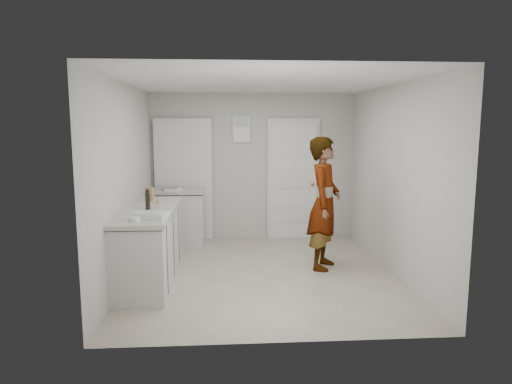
{
  "coord_description": "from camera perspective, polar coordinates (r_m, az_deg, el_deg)",
  "views": [
    {
      "loc": [
        -0.48,
        -5.89,
        1.97
      ],
      "look_at": [
        -0.06,
        0.4,
        1.04
      ],
      "focal_mm": 32.0,
      "sensor_mm": 36.0,
      "label": 1
    }
  ],
  "objects": [
    {
      "name": "spice_jar",
      "position": [
        6.2,
        -12.06,
        -1.13
      ],
      "size": [
        0.05,
        0.05,
        0.08
      ],
      "primitive_type": "cylinder",
      "color": "tan",
      "rests_on": "main_counter"
    },
    {
      "name": "oil_cruet_a",
      "position": [
        5.92,
        -13.41,
        -0.93
      ],
      "size": [
        0.06,
        0.06,
        0.23
      ],
      "color": "black",
      "rests_on": "main_counter"
    },
    {
      "name": "cake_mix_box",
      "position": [
        6.49,
        -13.17,
        -0.23
      ],
      "size": [
        0.13,
        0.09,
        0.19
      ],
      "primitive_type": "cube",
      "rotation": [
        0.0,
        0.0,
        -0.39
      ],
      "color": "olive",
      "rests_on": "main_counter"
    },
    {
      "name": "room_shell",
      "position": [
        7.9,
        -1.61,
        1.52
      ],
      "size": [
        4.0,
        4.0,
        4.0
      ],
      "color": "beige",
      "rests_on": "ground"
    },
    {
      "name": "side_counter",
      "position": [
        7.63,
        -9.58,
        -3.37
      ],
      "size": [
        0.84,
        0.61,
        0.93
      ],
      "color": "silver",
      "rests_on": "ground"
    },
    {
      "name": "egg_bowl",
      "position": [
        5.18,
        -14.97,
        -3.24
      ],
      "size": [
        0.13,
        0.13,
        0.05
      ],
      "color": "silver",
      "rests_on": "main_counter"
    },
    {
      "name": "oil_cruet_b",
      "position": [
        5.81,
        -13.39,
        -0.95
      ],
      "size": [
        0.06,
        0.06,
        0.26
      ],
      "color": "black",
      "rests_on": "main_counter"
    },
    {
      "name": "person",
      "position": [
        6.31,
        8.53,
        -1.41
      ],
      "size": [
        0.66,
        0.78,
        1.81
      ],
      "primitive_type": "imported",
      "rotation": [
        0.0,
        0.0,
        1.17
      ],
      "color": "silver",
      "rests_on": "ground"
    },
    {
      "name": "baking_dish",
      "position": [
        5.31,
        -12.96,
        -2.84
      ],
      "size": [
        0.41,
        0.34,
        0.06
      ],
      "rotation": [
        0.0,
        0.0,
        -0.25
      ],
      "color": "silver",
      "rests_on": "main_counter"
    },
    {
      "name": "papers",
      "position": [
        7.56,
        -10.36,
        0.36
      ],
      "size": [
        0.33,
        0.4,
        0.01
      ],
      "primitive_type": "cube",
      "rotation": [
        0.0,
        0.0,
        0.18
      ],
      "color": "white",
      "rests_on": "side_counter"
    },
    {
      "name": "main_counter",
      "position": [
        5.97,
        -13.16,
        -6.79
      ],
      "size": [
        0.64,
        1.96,
        0.93
      ],
      "color": "silver",
      "rests_on": "ground"
    },
    {
      "name": "ground",
      "position": [
        6.23,
        0.77,
        -10.04
      ],
      "size": [
        4.0,
        4.0,
        0.0
      ],
      "primitive_type": "plane",
      "color": "#AFA392",
      "rests_on": "ground"
    }
  ]
}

